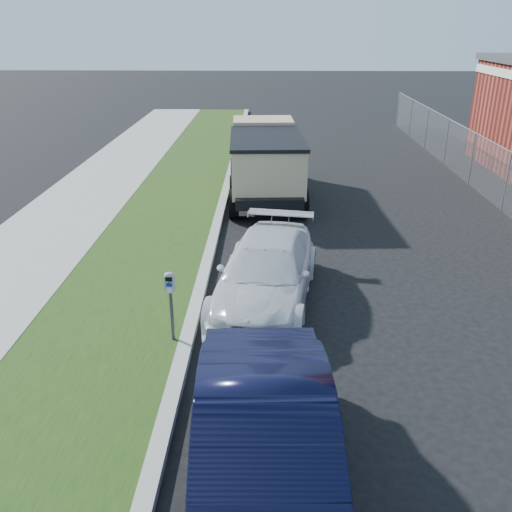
{
  "coord_description": "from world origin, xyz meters",
  "views": [
    {
      "loc": [
        -1.17,
        -8.97,
        5.3
      ],
      "look_at": [
        -1.4,
        1.0,
        1.0
      ],
      "focal_mm": 38.0,
      "sensor_mm": 36.0,
      "label": 1
    }
  ],
  "objects_px": {
    "parking_meter": "(170,292)",
    "white_wagon": "(266,271)",
    "dump_truck": "(265,158)",
    "navy_sedan": "(265,455)"
  },
  "relations": [
    {
      "from": "white_wagon",
      "to": "parking_meter",
      "type": "bearing_deg",
      "value": -123.72
    },
    {
      "from": "parking_meter",
      "to": "white_wagon",
      "type": "distance_m",
      "value": 2.44
    },
    {
      "from": "navy_sedan",
      "to": "dump_truck",
      "type": "bearing_deg",
      "value": 87.81
    },
    {
      "from": "white_wagon",
      "to": "dump_truck",
      "type": "relative_size",
      "value": 0.77
    },
    {
      "from": "parking_meter",
      "to": "dump_truck",
      "type": "bearing_deg",
      "value": 81.49
    },
    {
      "from": "parking_meter",
      "to": "dump_truck",
      "type": "height_order",
      "value": "dump_truck"
    },
    {
      "from": "parking_meter",
      "to": "navy_sedan",
      "type": "xyz_separation_m",
      "value": [
        1.65,
        -3.44,
        -0.31
      ]
    },
    {
      "from": "white_wagon",
      "to": "dump_truck",
      "type": "height_order",
      "value": "dump_truck"
    },
    {
      "from": "parking_meter",
      "to": "white_wagon",
      "type": "bearing_deg",
      "value": 48.46
    },
    {
      "from": "parking_meter",
      "to": "navy_sedan",
      "type": "height_order",
      "value": "navy_sedan"
    }
  ]
}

